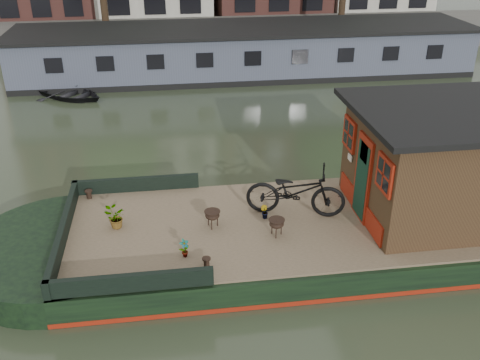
{
  "coord_description": "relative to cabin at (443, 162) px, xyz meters",
  "views": [
    {
      "loc": [
        -3.62,
        -9.75,
        6.77
      ],
      "look_at": [
        -2.17,
        0.5,
        1.49
      ],
      "focal_mm": 40.0,
      "sensor_mm": 36.0,
      "label": 1
    }
  ],
  "objects": [
    {
      "name": "brazier_rear",
      "position": [
        -5.02,
        0.02,
        -1.03
      ],
      "size": [
        0.45,
        0.45,
        0.39
      ],
      "primitive_type": null,
      "rotation": [
        0.0,
        0.0,
        -0.29
      ],
      "color": "black",
      "rests_on": "houseboat_deck"
    },
    {
      "name": "bollard_port",
      "position": [
        -7.79,
        1.7,
        -1.13
      ],
      "size": [
        0.18,
        0.18,
        0.2
      ],
      "primitive_type": "cylinder",
      "color": "black",
      "rests_on": "houseboat_deck"
    },
    {
      "name": "potted_plant_b",
      "position": [
        -3.85,
        0.22,
        -1.08
      ],
      "size": [
        0.21,
        0.21,
        0.3
      ],
      "primitive_type": "imported",
      "rotation": [
        0.0,
        0.0,
        2.31
      ],
      "color": "brown",
      "rests_on": "houseboat_deck"
    },
    {
      "name": "potted_plant_a",
      "position": [
        -5.67,
        -1.01,
        -1.03
      ],
      "size": [
        0.25,
        0.22,
        0.39
      ],
      "primitive_type": "imported",
      "rotation": [
        0.0,
        0.0,
        0.52
      ],
      "color": "brown",
      "rests_on": "houseboat_deck"
    },
    {
      "name": "ground",
      "position": [
        -2.19,
        0.0,
        -1.88
      ],
      "size": [
        120.0,
        120.0,
        0.0
      ],
      "primitive_type": "plane",
      "color": "#2A3320",
      "rests_on": "ground"
    },
    {
      "name": "cabin",
      "position": [
        0.0,
        0.0,
        0.0
      ],
      "size": [
        4.0,
        3.5,
        2.42
      ],
      "color": "black",
      "rests_on": "houseboat_deck"
    },
    {
      "name": "dinghy",
      "position": [
        -9.58,
        11.5,
        -1.59
      ],
      "size": [
        3.46,
        3.26,
        0.58
      ],
      "primitive_type": "imported",
      "rotation": [
        0.0,
        0.0,
        0.97
      ],
      "color": "black",
      "rests_on": "ground"
    },
    {
      "name": "brazier_front",
      "position": [
        -3.73,
        -0.51,
        -1.03
      ],
      "size": [
        0.41,
        0.41,
        0.39
      ],
      "primitive_type": null,
      "rotation": [
        0.0,
        0.0,
        0.16
      ],
      "color": "black",
      "rests_on": "houseboat_deck"
    },
    {
      "name": "bollard_stbd",
      "position": [
        -5.27,
        -1.39,
        -1.13
      ],
      "size": [
        0.17,
        0.17,
        0.19
      ],
      "primitive_type": "cylinder",
      "color": "black",
      "rests_on": "houseboat_deck"
    },
    {
      "name": "houseboat_hull",
      "position": [
        -3.52,
        0.0,
        -1.6
      ],
      "size": [
        14.01,
        4.02,
        0.6
      ],
      "color": "black",
      "rests_on": "ground"
    },
    {
      "name": "houseboat_deck",
      "position": [
        -2.19,
        0.0,
        -1.25
      ],
      "size": [
        11.8,
        3.8,
        0.05
      ],
      "primitive_type": "cube",
      "color": "#79634A",
      "rests_on": "houseboat_hull"
    },
    {
      "name": "far_houseboat",
      "position": [
        -2.19,
        14.0,
        -0.91
      ],
      "size": [
        20.4,
        4.4,
        2.11
      ],
      "color": "#424858",
      "rests_on": "ground"
    },
    {
      "name": "potted_plant_c",
      "position": [
        -7.08,
        0.27,
        -0.99
      ],
      "size": [
        0.46,
        0.41,
        0.48
      ],
      "primitive_type": "imported",
      "rotation": [
        0.0,
        0.0,
        3.23
      ],
      "color": "#A83F31",
      "rests_on": "houseboat_deck"
    },
    {
      "name": "bow_bulwark",
      "position": [
        -7.25,
        0.0,
        -1.05
      ],
      "size": [
        3.0,
        4.0,
        0.35
      ],
      "color": "black",
      "rests_on": "houseboat_deck"
    },
    {
      "name": "bicycle",
      "position": [
        -3.15,
        0.31,
        -0.66
      ],
      "size": [
        2.3,
        1.32,
        1.15
      ],
      "primitive_type": "imported",
      "rotation": [
        0.0,
        0.0,
        1.3
      ],
      "color": "black",
      "rests_on": "houseboat_deck"
    },
    {
      "name": "quay",
      "position": [
        -2.19,
        20.5,
        -1.43
      ],
      "size": [
        60.0,
        6.0,
        0.9
      ],
      "primitive_type": "cube",
      "color": "#47443F",
      "rests_on": "ground"
    }
  ]
}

